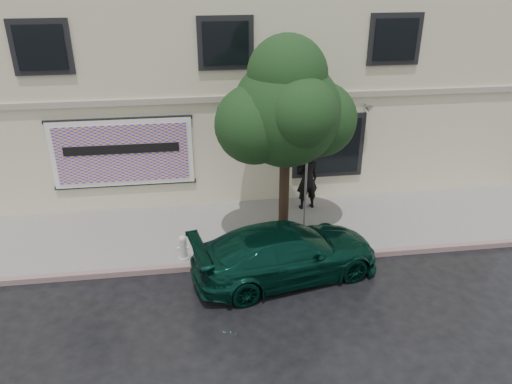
{
  "coord_description": "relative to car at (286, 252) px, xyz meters",
  "views": [
    {
      "loc": [
        -1.1,
        -9.52,
        7.55
      ],
      "look_at": [
        0.49,
        2.2,
        1.82
      ],
      "focal_mm": 35.0,
      "sensor_mm": 36.0,
      "label": 1
    }
  ],
  "objects": [
    {
      "name": "umbrella",
      "position": [
        1.29,
        3.35,
        1.74
      ],
      "size": [
        1.0,
        1.0,
        0.68
      ],
      "primitive_type": "imported",
      "rotation": [
        0.0,
        0.0,
        0.09
      ],
      "color": "black",
      "rests_on": "pedestrian"
    },
    {
      "name": "curb",
      "position": [
        -1.1,
        0.57,
        -0.62
      ],
      "size": [
        20.0,
        0.18,
        0.16
      ],
      "primitive_type": "cube",
      "color": "slate",
      "rests_on": "ground"
    },
    {
      "name": "car",
      "position": [
        0.0,
        0.0,
        0.0
      ],
      "size": [
        5.1,
        3.04,
        1.39
      ],
      "primitive_type": "imported",
      "rotation": [
        0.0,
        0.0,
        1.78
      ],
      "color": "#072E23",
      "rests_on": "ground"
    },
    {
      "name": "fire_hydrant",
      "position": [
        -2.6,
        0.87,
        -0.19
      ],
      "size": [
        0.3,
        0.28,
        0.72
      ],
      "rotation": [
        0.0,
        0.0,
        0.12
      ],
      "color": "beige",
      "rests_on": "sidewalk"
    },
    {
      "name": "pedestrian",
      "position": [
        1.29,
        3.35,
        0.43
      ],
      "size": [
        0.78,
        0.59,
        1.95
      ],
      "primitive_type": "imported",
      "rotation": [
        0.0,
        0.0,
        3.32
      ],
      "color": "black",
      "rests_on": "sidewalk"
    },
    {
      "name": "sidewalk",
      "position": [
        -1.1,
        2.32,
        -0.62
      ],
      "size": [
        20.0,
        3.5,
        0.15
      ],
      "primitive_type": "cube",
      "color": "gray",
      "rests_on": "ground"
    },
    {
      "name": "billboard",
      "position": [
        -4.3,
        3.99,
        1.36
      ],
      "size": [
        4.3,
        0.16,
        2.2
      ],
      "color": "white",
      "rests_on": "ground"
    },
    {
      "name": "sign_pole",
      "position": [
        0.98,
        2.25,
        1.16
      ],
      "size": [
        0.34,
        0.14,
        2.88
      ],
      "rotation": [
        0.0,
        0.0,
        -0.35
      ],
      "color": "gray",
      "rests_on": "sidewalk"
    },
    {
      "name": "building",
      "position": [
        -1.09,
        8.07,
        2.8
      ],
      "size": [
        20.0,
        8.12,
        7.0
      ],
      "color": "beige",
      "rests_on": "ground"
    },
    {
      "name": "ground",
      "position": [
        -1.1,
        -0.93,
        -0.7
      ],
      "size": [
        90.0,
        90.0,
        0.0
      ],
      "primitive_type": "plane",
      "color": "black",
      "rests_on": "ground"
    },
    {
      "name": "street_tree",
      "position": [
        0.26,
        1.8,
        3.07
      ],
      "size": [
        2.85,
        2.85,
        5.06
      ],
      "color": "#342617",
      "rests_on": "sidewalk"
    }
  ]
}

